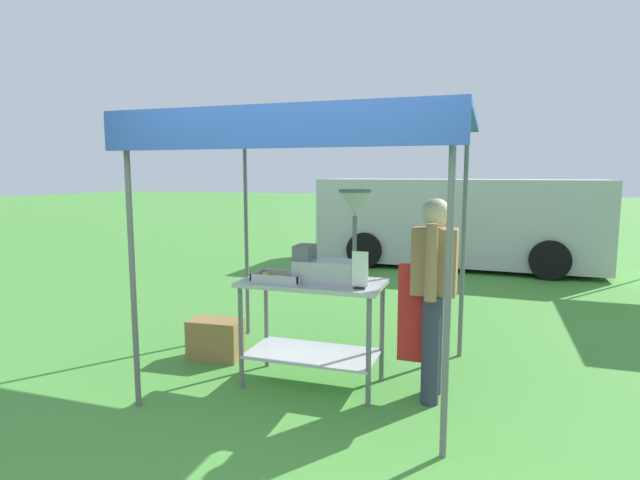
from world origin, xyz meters
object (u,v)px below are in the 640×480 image
object	(u,v)px
stall_canopy	(316,131)
van_silver	(458,221)
donut_tray	(278,278)
supply_crate	(216,339)
menu_sign	(360,273)
vendor	(433,288)
donut_fryer	(334,250)
donut_cart	(313,309)

from	to	relation	value
stall_canopy	van_silver	bearing A→B (deg)	82.52
donut_tray	supply_crate	size ratio (longest dim) A/B	0.81
van_silver	menu_sign	bearing A→B (deg)	-93.31
donut_tray	menu_sign	size ratio (longest dim) A/B	1.44
supply_crate	vendor	bearing A→B (deg)	-6.86
menu_sign	vendor	size ratio (longest dim) A/B	0.18
supply_crate	van_silver	distance (m)	6.44
donut_fryer	supply_crate	xyz separation A→B (m)	(-1.30, 0.30, -0.98)
donut_cart	supply_crate	bearing A→B (deg)	165.05
stall_canopy	donut_fryer	xyz separation A→B (m)	(0.19, -0.10, -0.97)
donut_cart	donut_fryer	distance (m)	0.55
vendor	van_silver	bearing A→B (deg)	91.44
supply_crate	menu_sign	bearing A→B (deg)	-16.53
stall_canopy	supply_crate	distance (m)	2.25
stall_canopy	menu_sign	distance (m)	1.23
donut_fryer	supply_crate	bearing A→B (deg)	167.14
donut_fryer	van_silver	world-z (taller)	van_silver
donut_tray	menu_sign	world-z (taller)	menu_sign
stall_canopy	vendor	xyz separation A→B (m)	(0.99, -0.06, -1.24)
stall_canopy	donut_tray	distance (m)	1.26
menu_sign	donut_tray	bearing A→B (deg)	174.04
vendor	menu_sign	bearing A→B (deg)	-158.75
vendor	van_silver	xyz separation A→B (m)	(-0.16, 6.36, -0.03)
donut_tray	donut_cart	bearing A→B (deg)	18.47
stall_canopy	van_silver	distance (m)	6.48
donut_tray	vendor	world-z (taller)	vendor
supply_crate	van_silver	bearing A→B (deg)	72.41
vendor	van_silver	size ratio (longest dim) A/B	0.30
donut_tray	vendor	xyz separation A→B (m)	(1.26, 0.13, -0.03)
stall_canopy	menu_sign	size ratio (longest dim) A/B	8.58
stall_canopy	menu_sign	bearing A→B (deg)	-30.59
supply_crate	van_silver	size ratio (longest dim) A/B	0.10
donut_cart	donut_tray	world-z (taller)	donut_tray
stall_canopy	donut_tray	bearing A→B (deg)	-145.08
donut_fryer	donut_tray	bearing A→B (deg)	-168.81
donut_tray	supply_crate	bearing A→B (deg)	155.19
donut_tray	menu_sign	bearing A→B (deg)	-5.96
stall_canopy	vendor	distance (m)	1.59
donut_tray	donut_fryer	xyz separation A→B (m)	(0.46, 0.09, 0.24)
stall_canopy	donut_cart	xyz separation A→B (m)	(-0.00, -0.10, -1.48)
donut_fryer	van_silver	size ratio (longest dim) A/B	0.14
donut_cart	van_silver	xyz separation A→B (m)	(0.83, 6.40, 0.22)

